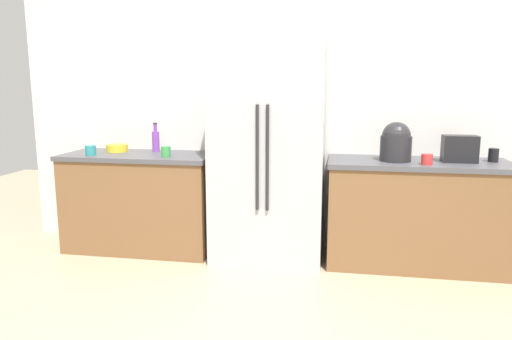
{
  "coord_description": "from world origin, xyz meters",
  "views": [
    {
      "loc": [
        0.45,
        -2.37,
        1.48
      ],
      "look_at": [
        -0.05,
        0.46,
        0.96
      ],
      "focal_mm": 32.88,
      "sensor_mm": 36.0,
      "label": 1
    }
  ],
  "objects_px": {
    "cup_b": "(91,150)",
    "bowl_a": "(117,148)",
    "cup_c": "(427,159)",
    "cup_a": "(166,152)",
    "bottle_a": "(156,140)",
    "cup_d": "(493,155)",
    "toaster": "(460,149)",
    "refrigerator": "(268,152)",
    "rice_cooker": "(396,143)"
  },
  "relations": [
    {
      "from": "bottle_a",
      "to": "cup_c",
      "type": "distance_m",
      "value": 2.37
    },
    {
      "from": "bottle_a",
      "to": "bowl_a",
      "type": "relative_size",
      "value": 1.36
    },
    {
      "from": "toaster",
      "to": "cup_a",
      "type": "xyz_separation_m",
      "value": [
        -2.41,
        -0.13,
        -0.06
      ]
    },
    {
      "from": "refrigerator",
      "to": "cup_d",
      "type": "xyz_separation_m",
      "value": [
        1.81,
        0.09,
        0.01
      ]
    },
    {
      "from": "cup_a",
      "to": "cup_c",
      "type": "xyz_separation_m",
      "value": [
        2.13,
        -0.04,
        -0.0
      ]
    },
    {
      "from": "cup_d",
      "to": "cup_b",
      "type": "bearing_deg",
      "value": -176.23
    },
    {
      "from": "bottle_a",
      "to": "cup_d",
      "type": "distance_m",
      "value": 2.9
    },
    {
      "from": "rice_cooker",
      "to": "bottle_a",
      "type": "xyz_separation_m",
      "value": [
        -2.12,
        0.2,
        -0.04
      ]
    },
    {
      "from": "cup_a",
      "to": "cup_c",
      "type": "height_order",
      "value": "cup_a"
    },
    {
      "from": "toaster",
      "to": "cup_d",
      "type": "distance_m",
      "value": 0.29
    },
    {
      "from": "rice_cooker",
      "to": "cup_c",
      "type": "bearing_deg",
      "value": -32.91
    },
    {
      "from": "rice_cooker",
      "to": "cup_b",
      "type": "height_order",
      "value": "rice_cooker"
    },
    {
      "from": "refrigerator",
      "to": "cup_a",
      "type": "bearing_deg",
      "value": -173.28
    },
    {
      "from": "cup_a",
      "to": "cup_b",
      "type": "xyz_separation_m",
      "value": [
        -0.68,
        -0.03,
        -0.0
      ]
    },
    {
      "from": "cup_b",
      "to": "bowl_a",
      "type": "height_order",
      "value": "cup_b"
    },
    {
      "from": "toaster",
      "to": "cup_a",
      "type": "relative_size",
      "value": 2.87
    },
    {
      "from": "bottle_a",
      "to": "cup_a",
      "type": "relative_size",
      "value": 2.93
    },
    {
      "from": "bottle_a",
      "to": "cup_d",
      "type": "height_order",
      "value": "bottle_a"
    },
    {
      "from": "refrigerator",
      "to": "rice_cooker",
      "type": "distance_m",
      "value": 1.04
    },
    {
      "from": "cup_c",
      "to": "bowl_a",
      "type": "bearing_deg",
      "value": 174.3
    },
    {
      "from": "cup_c",
      "to": "refrigerator",
      "type": "bearing_deg",
      "value": 173.5
    },
    {
      "from": "bottle_a",
      "to": "bowl_a",
      "type": "distance_m",
      "value": 0.37
    },
    {
      "from": "rice_cooker",
      "to": "bottle_a",
      "type": "bearing_deg",
      "value": 174.64
    },
    {
      "from": "refrigerator",
      "to": "bottle_a",
      "type": "bearing_deg",
      "value": 169.63
    },
    {
      "from": "toaster",
      "to": "cup_d",
      "type": "height_order",
      "value": "toaster"
    },
    {
      "from": "cup_a",
      "to": "toaster",
      "type": "bearing_deg",
      "value": 3.08
    },
    {
      "from": "cup_b",
      "to": "cup_d",
      "type": "height_order",
      "value": "cup_d"
    },
    {
      "from": "refrigerator",
      "to": "cup_b",
      "type": "bearing_deg",
      "value": -175.1
    },
    {
      "from": "cup_c",
      "to": "cup_d",
      "type": "height_order",
      "value": "cup_d"
    },
    {
      "from": "rice_cooker",
      "to": "cup_c",
      "type": "distance_m",
      "value": 0.28
    },
    {
      "from": "bowl_a",
      "to": "rice_cooker",
      "type": "bearing_deg",
      "value": -2.92
    },
    {
      "from": "cup_a",
      "to": "cup_b",
      "type": "distance_m",
      "value": 0.68
    },
    {
      "from": "bowl_a",
      "to": "bottle_a",
      "type": "bearing_deg",
      "value": 11.69
    },
    {
      "from": "bottle_a",
      "to": "cup_b",
      "type": "distance_m",
      "value": 0.58
    },
    {
      "from": "bottle_a",
      "to": "toaster",
      "type": "bearing_deg",
      "value": -3.77
    },
    {
      "from": "toaster",
      "to": "bowl_a",
      "type": "bearing_deg",
      "value": 178.08
    },
    {
      "from": "rice_cooker",
      "to": "cup_c",
      "type": "xyz_separation_m",
      "value": [
        0.22,
        -0.14,
        -0.11
      ]
    },
    {
      "from": "cup_b",
      "to": "bowl_a",
      "type": "distance_m",
      "value": 0.29
    },
    {
      "from": "cup_b",
      "to": "toaster",
      "type": "bearing_deg",
      "value": 2.96
    },
    {
      "from": "bowl_a",
      "to": "cup_b",
      "type": "bearing_deg",
      "value": -114.69
    },
    {
      "from": "toaster",
      "to": "cup_c",
      "type": "relative_size",
      "value": 3.05
    },
    {
      "from": "cup_b",
      "to": "cup_c",
      "type": "relative_size",
      "value": 1.07
    },
    {
      "from": "toaster",
      "to": "bottle_a",
      "type": "bearing_deg",
      "value": 176.23
    },
    {
      "from": "cup_c",
      "to": "cup_a",
      "type": "bearing_deg",
      "value": 178.92
    },
    {
      "from": "rice_cooker",
      "to": "cup_d",
      "type": "distance_m",
      "value": 0.78
    },
    {
      "from": "refrigerator",
      "to": "cup_b",
      "type": "relative_size",
      "value": 20.13
    },
    {
      "from": "cup_b",
      "to": "cup_c",
      "type": "xyz_separation_m",
      "value": [
        2.82,
        -0.01,
        -0.0
      ]
    },
    {
      "from": "bottle_a",
      "to": "cup_c",
      "type": "bearing_deg",
      "value": -8.3
    },
    {
      "from": "refrigerator",
      "to": "bowl_a",
      "type": "height_order",
      "value": "refrigerator"
    },
    {
      "from": "cup_a",
      "to": "cup_d",
      "type": "xyz_separation_m",
      "value": [
        2.68,
        0.19,
        0.01
      ]
    }
  ]
}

